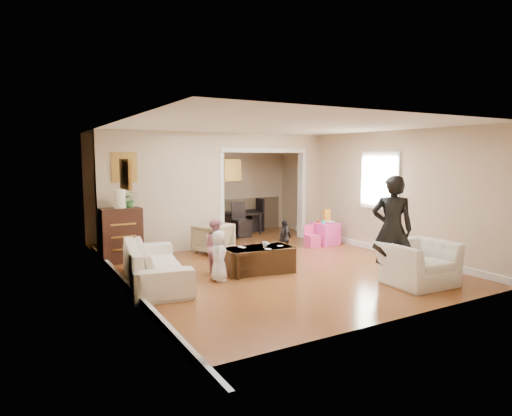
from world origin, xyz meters
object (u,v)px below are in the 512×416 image
cyan_cup (323,222)px  child_kneel_a (219,256)px  coffee_table (259,260)px  child_kneel_b (216,246)px  sofa (155,263)px  play_table (325,234)px  dining_table (230,222)px  adult_person (392,229)px  coffee_cup (265,245)px  armchair_back (213,238)px  armchair_front (417,263)px  child_toddler (285,239)px  dresser (121,235)px  table_lamp (120,199)px

cyan_cup → child_kneel_a: bearing=-155.9°
coffee_table → child_kneel_b: bearing=156.8°
sofa → play_table: sofa is taller
child_kneel_b → dining_table: bearing=-39.1°
cyan_cup → adult_person: size_ratio=0.05×
coffee_cup → child_kneel_a: child_kneel_a is taller
sofa → coffee_table: 1.83m
child_kneel_a → child_kneel_b: size_ratio=0.87×
coffee_cup → dining_table: bearing=72.5°
armchair_back → armchair_front: 4.23m
adult_person → child_toddler: 2.49m
dining_table → adult_person: (0.22, -5.51, 0.60)m
sofa → play_table: 4.57m
dresser → dining_table: dresser is taller
child_kneel_a → child_kneel_b: bearing=2.1°
play_table → child_kneel_b: 3.50m
table_lamp → child_kneel_b: table_lamp is taller
coffee_table → child_kneel_b: child_kneel_b is taller
cyan_cup → child_kneel_a: (-3.37, -1.51, -0.12)m
dining_table → coffee_table: bearing=-95.2°
coffee_cup → child_toddler: child_toddler is taller
dresser → adult_person: bearing=-46.1°
play_table → dining_table: dining_table is taller
cyan_cup → adult_person: (-0.96, -2.99, 0.34)m
table_lamp → armchair_front: bearing=-45.7°
sofa → child_toddler: bearing=-71.2°
adult_person → child_toddler: bearing=-35.9°
child_kneel_a → child_toddler: size_ratio=1.10×
child_kneel_a → dining_table: bearing=-8.0°
armchair_front → child_kneel_a: 3.24m
cyan_cup → child_kneel_a: child_kneel_a is taller
play_table → cyan_cup: (-0.10, -0.05, 0.30)m
child_kneel_a → child_kneel_b: child_kneel_b is taller
dresser → table_lamp: (0.00, 0.00, 0.71)m
coffee_cup → dining_table: (1.24, 3.93, -0.21)m
coffee_cup → adult_person: 2.19m
dresser → child_kneel_a: bearing=-62.9°
armchair_front → coffee_table: bearing=136.6°
table_lamp → child_toddler: (3.01, -1.27, -0.86)m
cyan_cup → child_kneel_a: 3.69m
cyan_cup → coffee_table: bearing=-151.7°
armchair_back → coffee_cup: bearing=67.6°
adult_person → coffee_table: bearing=-4.3°
dresser → adult_person: 5.09m
dresser → child_kneel_b: size_ratio=1.09×
play_table → dining_table: (-1.28, 2.47, 0.04)m
play_table → child_kneel_a: (-3.47, -1.56, 0.17)m
dining_table → table_lamp: bearing=-136.8°
child_kneel_b → adult_person: bearing=-140.0°
adult_person → armchair_back: bearing=-22.8°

